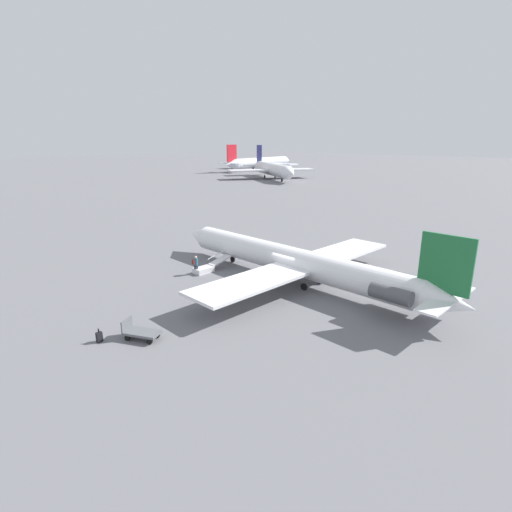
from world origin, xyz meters
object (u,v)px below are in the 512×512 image
at_px(boarding_stairs, 207,268).
at_px(passenger, 196,264).
at_px(airplane_far_center, 272,169).
at_px(luggage_cart, 140,332).
at_px(airplane_main, 299,262).
at_px(airplane_far_left, 260,162).
at_px(suitcase, 99,337).

bearing_deg(boarding_stairs, passenger, 174.08).
relative_size(airplane_far_center, passenger, 20.11).
xyz_separation_m(airplane_far_center, passenger, (-61.00, 73.15, -2.08)).
height_order(airplane_far_center, luggage_cart, airplane_far_center).
xyz_separation_m(airplane_main, airplane_far_left, (100.64, -93.92, 1.22)).
height_order(airplane_far_left, boarding_stairs, airplane_far_left).
relative_size(boarding_stairs, luggage_cart, 1.64).
bearing_deg(airplane_far_center, airplane_main, -16.18).
relative_size(boarding_stairs, suitcase, 4.58).
relative_size(airplane_main, airplane_far_center, 0.84).
xyz_separation_m(airplane_far_left, suitcase, (-99.09, 110.75, -2.74)).
bearing_deg(airplane_far_left, luggage_cart, -147.19).
bearing_deg(luggage_cart, passenger, -80.67).
height_order(airplane_far_center, suitcase, airplane_far_center).
distance_m(luggage_cart, suitcase, 2.43).
bearing_deg(suitcase, boarding_stairs, -63.87).
relative_size(airplane_far_left, boarding_stairs, 11.18).
height_order(boarding_stairs, suitcase, boarding_stairs).
bearing_deg(suitcase, airplane_far_center, -51.54).
bearing_deg(suitcase, passenger, -61.27).
height_order(airplane_main, boarding_stairs, airplane_main).
xyz_separation_m(airplane_main, airplane_far_center, (69.02, -68.12, 1.23)).
distance_m(airplane_far_center, luggage_cart, 107.83).
distance_m(airplane_main, suitcase, 16.97).
distance_m(boarding_stairs, luggage_cart, 13.43).
bearing_deg(passenger, boarding_stairs, -5.92).
distance_m(airplane_far_center, airplane_far_left, 40.81).
relative_size(passenger, suitcase, 1.98).
bearing_deg(boarding_stairs, suitcase, -154.81).
bearing_deg(airplane_main, luggage_cart, 88.43).
bearing_deg(passenger, airplane_main, -58.79).
height_order(airplane_main, suitcase, airplane_main).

